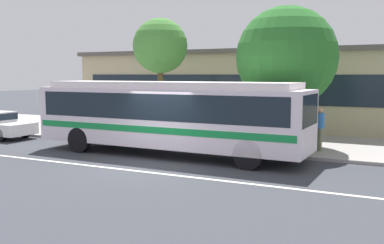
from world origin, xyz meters
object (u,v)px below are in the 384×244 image
Objects in this scene: pedestrian_walking_along_curb at (198,118)px; street_tree_near_stop at (160,47)px; bus_stop_sign at (293,111)px; pedestrian_standing_by_tree at (240,121)px; street_tree_mid_block at (287,57)px; transit_bus at (168,113)px; pedestrian_waiting_near_sign at (320,125)px.

street_tree_near_stop is (-2.43, 0.81, 3.33)m from pedestrian_walking_along_curb.
pedestrian_walking_along_curb is 4.92m from bus_stop_sign.
pedestrian_standing_by_tree is 0.29× the size of street_tree_mid_block.
transit_bus is 6.36× the size of pedestrian_walking_along_curb.
street_tree_near_stop is at bearing 174.42° from street_tree_mid_block.
street_tree_near_stop reaches higher than transit_bus.
pedestrian_waiting_near_sign is 0.30× the size of street_tree_near_stop.
pedestrian_standing_by_tree is at bearing -177.40° from street_tree_mid_block.
pedestrian_walking_along_curb is 0.30× the size of street_tree_near_stop.
street_tree_near_stop is at bearing 123.51° from transit_bus.
transit_bus is 5.71m from street_tree_near_stop.
pedestrian_walking_along_curb is at bearing -18.46° from street_tree_near_stop.
pedestrian_standing_by_tree is 0.66× the size of bus_stop_sign.
street_tree_mid_block is (-0.71, 1.66, 2.07)m from bus_stop_sign.
street_tree_near_stop is at bearing 161.54° from pedestrian_walking_along_curb.
pedestrian_walking_along_curb is at bearing -177.13° from pedestrian_standing_by_tree.
transit_bus is 1.88× the size of street_tree_mid_block.
pedestrian_standing_by_tree is at bearing 2.87° from pedestrian_walking_along_curb.
street_tree_mid_block is (6.38, -0.62, -0.65)m from street_tree_near_stop.
pedestrian_standing_by_tree is (1.67, 3.44, -0.55)m from transit_bus.
street_tree_mid_block is at bearing 44.14° from transit_bus.
pedestrian_walking_along_curb is 1.99m from pedestrian_standing_by_tree.
transit_bus reaches higher than pedestrian_waiting_near_sign.
street_tree_near_stop is 6.44m from street_tree_mid_block.
pedestrian_standing_by_tree is at bearing 170.28° from pedestrian_waiting_near_sign.
pedestrian_walking_along_curb is 0.68× the size of bus_stop_sign.
transit_bus is at bearing -151.31° from pedestrian_waiting_near_sign.
bus_stop_sign is 0.44× the size of street_tree_near_stop.
pedestrian_walking_along_curb is 0.30× the size of street_tree_mid_block.
street_tree_mid_block is at bearing 2.74° from pedestrian_walking_along_curb.
street_tree_mid_block reaches higher than transit_bus.
pedestrian_waiting_near_sign is 8.70m from street_tree_near_stop.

